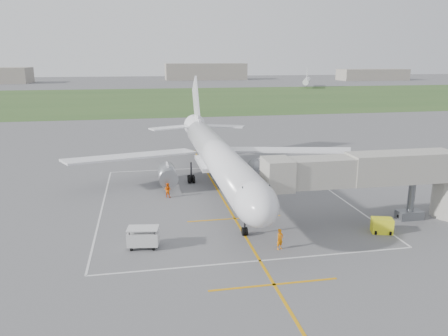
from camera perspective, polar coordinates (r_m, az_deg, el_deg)
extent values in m
plane|color=#4E4E50|center=(55.52, -0.77, -3.00)|extent=(700.00, 700.00, 0.00)
cube|color=#315223|center=(183.19, -7.97, 8.98)|extent=(700.00, 120.00, 0.02)
cube|color=orange|center=(50.84, 0.21, -4.64)|extent=(0.25, 60.00, 0.01)
cube|color=orange|center=(33.94, 6.56, -14.88)|extent=(10.00, 0.25, 0.01)
cube|color=orange|center=(46.24, 1.40, -6.61)|extent=(10.00, 0.25, 0.01)
cube|color=silver|center=(66.93, -2.56, 0.01)|extent=(28.00, 0.20, 0.01)
cube|color=silver|center=(37.33, 4.71, -11.97)|extent=(28.00, 0.20, 0.01)
cube|color=silver|center=(51.18, -15.65, -5.06)|extent=(0.20, 32.00, 0.01)
cube|color=silver|center=(55.98, 14.25, -3.30)|extent=(0.20, 32.00, 0.01)
cylinder|color=white|center=(54.35, -0.79, 1.53)|extent=(3.80, 36.00, 3.80)
ellipsoid|color=white|center=(37.40, 4.03, -4.46)|extent=(3.80, 7.22, 3.80)
cube|color=black|center=(36.25, 4.42, -3.33)|extent=(2.40, 1.60, 0.99)
cone|color=white|center=(74.20, -3.56, 5.26)|extent=(3.80, 6.00, 3.80)
cube|color=white|center=(62.78, 7.74, 2.34)|extent=(17.93, 11.24, 1.23)
cube|color=white|center=(59.63, -11.80, 1.54)|extent=(17.93, 11.24, 1.23)
cube|color=white|center=(57.59, -1.30, 0.67)|extent=(4.20, 8.00, 0.50)
cube|color=white|center=(74.34, -3.68, 8.62)|extent=(0.30, 7.89, 8.65)
cube|color=white|center=(72.54, -3.42, 6.10)|extent=(0.35, 5.00, 1.20)
cube|color=white|center=(74.52, -0.31, 5.48)|extent=(7.85, 5.03, 0.20)
cube|color=white|center=(73.47, -6.79, 5.26)|extent=(7.85, 5.03, 0.20)
cylinder|color=gray|center=(58.68, 4.77, -0.17)|extent=(2.30, 4.20, 2.30)
cube|color=white|center=(58.20, 4.86, 0.52)|extent=(0.25, 2.40, 1.20)
cylinder|color=gray|center=(56.70, -7.40, -0.75)|extent=(2.30, 4.20, 2.30)
cube|color=white|center=(56.21, -7.41, -0.04)|extent=(0.25, 2.40, 1.20)
cylinder|color=black|center=(41.68, 2.73, -7.11)|extent=(0.18, 0.18, 2.60)
cylinder|color=black|center=(41.99, 2.56, -8.27)|extent=(0.28, 0.80, 0.80)
cylinder|color=black|center=(42.04, 2.86, -8.24)|extent=(0.28, 0.80, 0.80)
cylinder|color=black|center=(59.92, 1.20, -0.31)|extent=(0.22, 0.22, 2.80)
cylinder|color=black|center=(59.77, 1.01, -1.26)|extent=(0.32, 0.96, 0.96)
cylinder|color=black|center=(59.88, 1.53, -1.23)|extent=(0.32, 0.96, 0.96)
cylinder|color=black|center=(60.43, 0.87, -1.09)|extent=(0.32, 0.96, 0.96)
cylinder|color=black|center=(60.54, 1.39, -1.06)|extent=(0.32, 0.96, 0.96)
cylinder|color=black|center=(59.02, -4.31, -0.58)|extent=(0.22, 0.22, 2.80)
cylinder|color=black|center=(58.90, -4.53, -1.54)|extent=(0.32, 0.96, 0.96)
cylinder|color=black|center=(58.96, -3.99, -1.51)|extent=(0.32, 0.96, 0.96)
cylinder|color=black|center=(59.57, -4.60, -1.36)|extent=(0.32, 0.96, 0.96)
cylinder|color=black|center=(59.63, -4.07, -1.33)|extent=(0.32, 0.96, 0.96)
cube|color=gray|center=(43.63, 12.42, -0.52)|extent=(11.09, 2.90, 2.80)
cube|color=gray|center=(47.67, 22.11, 0.13)|extent=(11.09, 3.10, 3.00)
cube|color=gray|center=(42.14, 6.98, -0.81)|extent=(2.60, 3.40, 3.00)
cylinder|color=slate|center=(49.45, 23.23, -3.84)|extent=(0.70, 0.70, 4.20)
cube|color=slate|center=(49.95, 23.05, -5.64)|extent=(2.60, 1.40, 0.90)
cylinder|color=black|center=(49.45, 22.07, -5.87)|extent=(0.70, 0.30, 0.70)
cylinder|color=black|center=(50.53, 23.99, -5.63)|extent=(0.70, 0.30, 0.70)
cube|color=yellow|center=(45.09, 19.94, -7.09)|extent=(2.22, 1.78, 1.45)
cylinder|color=black|center=(44.63, 19.18, -7.95)|extent=(0.31, 0.46, 0.43)
cylinder|color=black|center=(44.95, 20.88, -7.94)|extent=(0.31, 0.46, 0.43)
cube|color=silver|center=(39.84, -10.51, -8.97)|extent=(2.92, 2.01, 1.19)
cube|color=silver|center=(39.49, -10.57, -7.74)|extent=(2.92, 2.01, 0.09)
cylinder|color=black|center=(39.34, -12.24, -9.03)|extent=(0.09, 0.09, 1.41)
cylinder|color=black|center=(39.02, -9.06, -9.08)|extent=(0.09, 0.09, 1.41)
cylinder|color=black|center=(40.52, -11.93, -8.31)|extent=(0.09, 0.09, 1.41)
cylinder|color=black|center=(40.21, -8.84, -8.34)|extent=(0.09, 0.09, 1.41)
cylinder|color=black|center=(39.74, -12.00, -10.23)|extent=(0.26, 0.46, 0.43)
cylinder|color=black|center=(39.46, -9.15, -10.27)|extent=(0.26, 0.46, 0.43)
cylinder|color=black|center=(40.81, -11.72, -9.54)|extent=(0.26, 0.46, 0.43)
cylinder|color=black|center=(40.54, -8.96, -9.57)|extent=(0.26, 0.46, 0.43)
imported|color=orange|center=(39.22, 7.33, -9.20)|extent=(0.81, 0.70, 1.88)
imported|color=#E85807|center=(53.27, -7.37, -2.87)|extent=(1.09, 1.03, 1.78)
cube|color=gray|center=(336.00, -2.42, 12.48)|extent=(60.00, 20.00, 12.00)
cube|color=gray|center=(346.57, 18.83, 11.47)|extent=(50.00, 18.00, 8.00)
cylinder|color=white|center=(255.64, 10.76, 11.12)|extent=(15.72, 30.61, 3.20)
cube|color=white|center=(255.45, 10.81, 12.13)|extent=(1.87, 3.79, 5.50)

